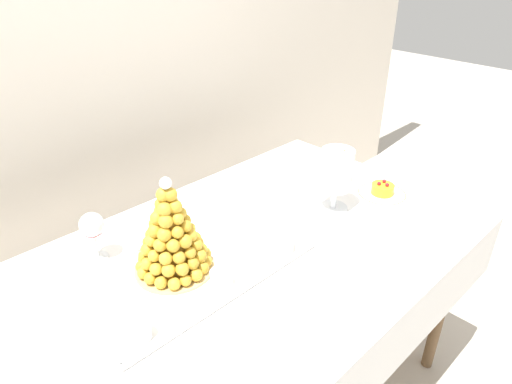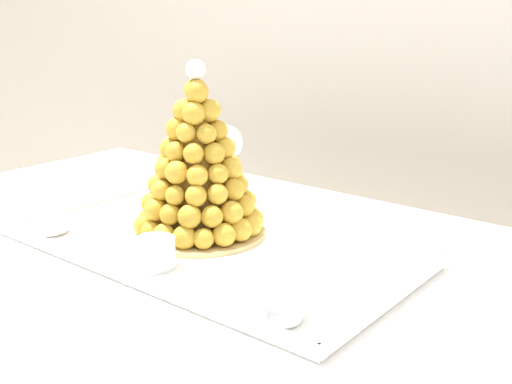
{
  "view_description": "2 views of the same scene",
  "coord_description": "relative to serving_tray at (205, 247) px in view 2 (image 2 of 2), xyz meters",
  "views": [
    {
      "loc": [
        -0.7,
        -0.82,
        1.58
      ],
      "look_at": [
        0.13,
        0.03,
        0.91
      ],
      "focal_mm": 32.24,
      "sensor_mm": 36.0,
      "label": 1
    },
    {
      "loc": [
        0.56,
        -0.64,
        1.12
      ],
      "look_at": [
        0.07,
        -0.04,
        0.89
      ],
      "focal_mm": 43.68,
      "sensor_mm": 36.0,
      "label": 2
    }
  ],
  "objects": [
    {
      "name": "dessert_cup_left",
      "position": [
        -0.25,
        -0.12,
        0.02
      ],
      "size": [
        0.05,
        0.05,
        0.05
      ],
      "color": "silver",
      "rests_on": "serving_tray"
    },
    {
      "name": "wine_glass",
      "position": [
        -0.17,
        0.25,
        0.11
      ],
      "size": [
        0.07,
        0.07,
        0.15
      ],
      "color": "silver",
      "rests_on": "buffet_table"
    },
    {
      "name": "croquembouche",
      "position": [
        -0.04,
        0.03,
        0.12
      ],
      "size": [
        0.23,
        0.23,
        0.29
      ],
      "color": "tan",
      "rests_on": "serving_tray"
    },
    {
      "name": "dessert_cup_mid_left",
      "position": [
        0.0,
        -0.11,
        0.02
      ],
      "size": [
        0.06,
        0.06,
        0.05
      ],
      "color": "silver",
      "rests_on": "serving_tray"
    },
    {
      "name": "dessert_cup_centre",
      "position": [
        0.24,
        -0.12,
        0.03
      ],
      "size": [
        0.06,
        0.06,
        0.06
      ],
      "color": "silver",
      "rests_on": "serving_tray"
    },
    {
      "name": "buffet_table",
      "position": [
        0.1,
        -0.04,
        -0.08
      ],
      "size": [
        1.67,
        0.94,
        0.74
      ],
      "color": "brown",
      "rests_on": "ground_plane"
    },
    {
      "name": "serving_tray",
      "position": [
        0.0,
        0.0,
        0.0
      ],
      "size": [
        0.68,
        0.35,
        0.02
      ],
      "color": "white",
      "rests_on": "buffet_table"
    }
  ]
}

